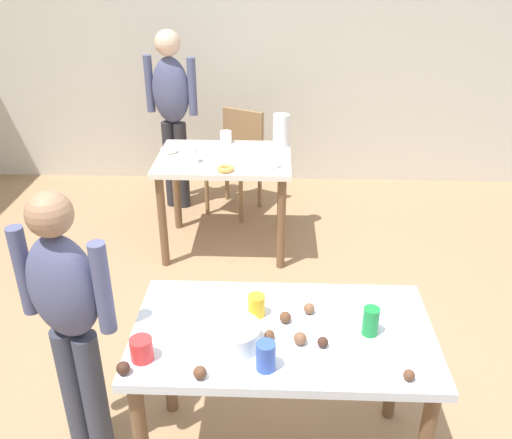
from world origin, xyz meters
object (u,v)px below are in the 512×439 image
Objects in this scene: dining_table_near at (282,350)px; mixing_bowl at (234,336)px; dining_table_far at (224,172)px; person_girl_near at (68,312)px; chair_far_table at (238,155)px; soda_can at (371,321)px; person_adult_far at (172,106)px; pitcher_far at (281,130)px.

mixing_bowl is at bearing -152.34° from dining_table_near.
person_girl_near is at bearing -103.76° from dining_table_far.
person_girl_near is at bearing 169.23° from mixing_bowl.
dining_table_far is 4.61× the size of mixing_bowl.
person_girl_near reaches higher than dining_table_near.
soda_can reaches higher than chair_far_table.
person_adult_far is 1.03m from pitcher_far.
chair_far_table is (0.05, 0.71, -0.13)m from dining_table_far.
chair_far_table reaches higher than dining_table_near.
person_adult_far is at bearing 108.81° from dining_table_near.
person_girl_near reaches higher than pitcher_far.
pitcher_far is at bearing 90.13° from dining_table_near.
dining_table_near is 10.07× the size of soda_can.
pitcher_far is (0.19, 2.32, 0.08)m from mixing_bowl.
pitcher_far reaches higher than soda_can.
dining_table_near is at bearing -71.19° from person_adult_far.
soda_can is at bearing -74.94° from chair_far_table.
person_adult_far reaches higher than mixing_bowl.
person_girl_near is 1.24m from soda_can.
person_girl_near is 5.48× the size of pitcher_far.
soda_can reaches higher than dining_table_near.
person_adult_far is at bearing 90.49° from person_girl_near.
mixing_bowl is 0.86× the size of pitcher_far.
person_adult_far is 7.28× the size of mixing_bowl.
mixing_bowl is 2.33m from pitcher_far.
mixing_bowl is (-0.19, -0.10, 0.15)m from dining_table_near.
mixing_bowl is (0.72, -2.79, -0.12)m from person_adult_far.
soda_can is (1.24, -0.04, 0.02)m from person_girl_near.
dining_table_near is 0.92× the size of person_girl_near.
chair_far_table is 2.80m from mixing_bowl.
pitcher_far is (0.42, 0.25, 0.24)m from dining_table_far.
mixing_bowl is (0.70, -0.13, 0.01)m from person_girl_near.
person_girl_near is 6.34× the size of mixing_bowl.
person_girl_near is 0.87× the size of person_adult_far.
dining_table_far is 0.73× the size of person_girl_near.
person_adult_far is at bearing 152.67° from pitcher_far.
soda_can reaches higher than dining_table_far.
dining_table_near is 0.27m from mixing_bowl.
soda_can is at bearing -1.89° from dining_table_near.
soda_can is at bearing 9.37° from mixing_bowl.
dining_table_far is 2.09m from mixing_bowl.
person_adult_far is 6.29× the size of pitcher_far.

